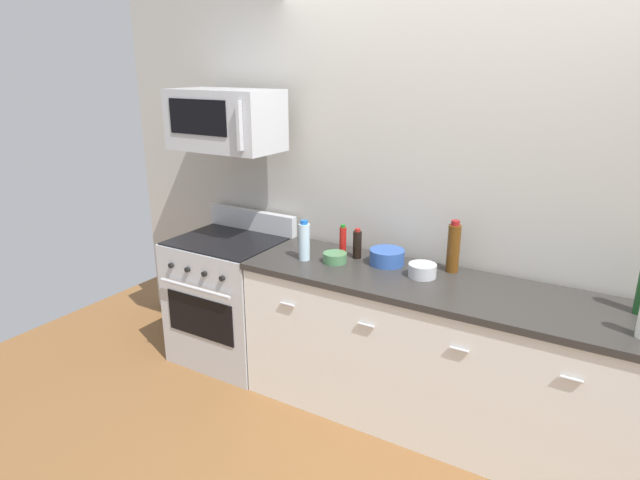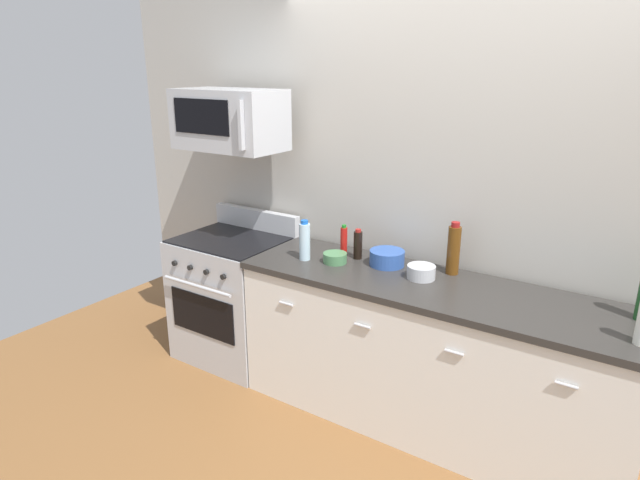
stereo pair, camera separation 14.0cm
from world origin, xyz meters
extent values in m
plane|color=brown|center=(0.00, 0.00, 0.00)|extent=(6.47, 6.47, 0.00)
cube|color=#B7B2A8|center=(0.00, 0.41, 1.35)|extent=(5.39, 0.10, 2.70)
cube|color=silver|center=(0.00, 0.00, 0.44)|extent=(2.27, 0.62, 0.88)
cube|color=#2D2B28|center=(0.00, 0.00, 0.90)|extent=(2.30, 0.65, 0.04)
cube|color=black|center=(0.00, -0.28, 0.05)|extent=(2.27, 0.02, 0.10)
cylinder|color=silver|center=(-0.79, -0.32, 0.72)|extent=(0.10, 0.02, 0.02)
cylinder|color=silver|center=(-0.26, -0.32, 0.72)|extent=(0.10, 0.02, 0.02)
cylinder|color=silver|center=(0.26, -0.32, 0.72)|extent=(0.10, 0.02, 0.02)
cylinder|color=silver|center=(0.79, -0.32, 0.72)|extent=(0.10, 0.02, 0.02)
cube|color=#B7BABF|center=(-1.53, 0.00, 0.46)|extent=(0.76, 0.64, 0.91)
cube|color=black|center=(-1.53, -0.32, 0.45)|extent=(0.58, 0.01, 0.30)
cylinder|color=#B7BABF|center=(-1.53, -0.35, 0.68)|extent=(0.61, 0.02, 0.02)
cube|color=#B7BABF|center=(-1.53, 0.29, 0.99)|extent=(0.76, 0.06, 0.16)
cube|color=black|center=(-1.53, 0.00, 0.92)|extent=(0.73, 0.61, 0.01)
cylinder|color=black|center=(-1.75, -0.33, 0.79)|extent=(0.04, 0.02, 0.04)
cylinder|color=black|center=(-1.60, -0.33, 0.79)|extent=(0.04, 0.02, 0.04)
cylinder|color=black|center=(-1.45, -0.33, 0.79)|extent=(0.04, 0.02, 0.04)
cylinder|color=black|center=(-1.30, -0.33, 0.79)|extent=(0.04, 0.02, 0.04)
cube|color=#B7BABF|center=(-1.53, 0.05, 1.75)|extent=(0.74, 0.40, 0.40)
cube|color=black|center=(-1.59, -0.15, 1.78)|extent=(0.48, 0.01, 0.22)
cube|color=#B7BABF|center=(-1.23, -0.17, 1.75)|extent=(0.02, 0.04, 0.30)
cylinder|color=#B21914|center=(-0.67, 0.15, 1.01)|extent=(0.05, 0.05, 0.19)
cylinder|color=#19721E|center=(-0.67, 0.15, 1.12)|extent=(0.03, 0.03, 0.02)
cylinder|color=black|center=(-0.57, 0.14, 1.01)|extent=(0.06, 0.06, 0.18)
cylinder|color=maroon|center=(-0.57, 0.14, 1.11)|extent=(0.04, 0.04, 0.02)
cylinder|color=silver|center=(-0.84, -0.06, 1.04)|extent=(0.07, 0.07, 0.24)
cylinder|color=blue|center=(-0.84, -0.06, 1.17)|extent=(0.05, 0.05, 0.02)
cylinder|color=#59330F|center=(0.03, 0.23, 1.06)|extent=(0.08, 0.08, 0.29)
cylinder|color=maroon|center=(0.03, 0.23, 1.22)|extent=(0.05, 0.05, 0.03)
cylinder|color=#B2B5BA|center=(-0.09, 0.05, 0.96)|extent=(0.16, 0.16, 0.08)
torus|color=#B2B5BA|center=(-0.09, 0.05, 0.99)|extent=(0.16, 0.16, 0.01)
cylinder|color=#B2B5BA|center=(-0.09, 0.05, 0.93)|extent=(0.09, 0.09, 0.01)
cylinder|color=#477A4C|center=(-0.65, 0.00, 0.95)|extent=(0.15, 0.15, 0.06)
torus|color=#477A4C|center=(-0.65, 0.00, 0.98)|extent=(0.15, 0.15, 0.01)
cylinder|color=#477A4C|center=(-0.65, 0.00, 0.92)|extent=(0.08, 0.08, 0.01)
cylinder|color=#2D519E|center=(-0.36, 0.14, 0.97)|extent=(0.22, 0.22, 0.09)
torus|color=#2D519E|center=(-0.36, 0.14, 1.01)|extent=(0.22, 0.22, 0.01)
cylinder|color=#2D519E|center=(-0.36, 0.14, 0.93)|extent=(0.12, 0.12, 0.01)
camera|label=1|loc=(0.93, -2.80, 2.12)|focal=30.62mm
camera|label=2|loc=(1.05, -2.73, 2.12)|focal=30.62mm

